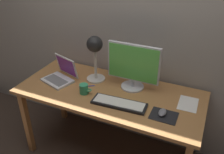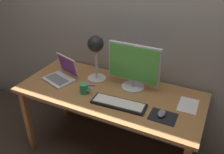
{
  "view_description": "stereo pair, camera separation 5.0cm",
  "coord_description": "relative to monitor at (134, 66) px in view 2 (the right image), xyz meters",
  "views": [
    {
      "loc": [
        0.75,
        -1.6,
        1.89
      ],
      "look_at": [
        0.05,
        -0.05,
        0.92
      ],
      "focal_mm": 39.07,
      "sensor_mm": 36.0,
      "label": 1
    },
    {
      "loc": [
        0.79,
        -1.58,
        1.89
      ],
      "look_at": [
        0.05,
        -0.05,
        0.92
      ],
      "focal_mm": 39.07,
      "sensor_mm": 36.0,
      "label": 2
    }
  ],
  "objects": [
    {
      "name": "ground_plane",
      "position": [
        -0.16,
        -0.14,
        -0.96
      ],
      "size": [
        4.8,
        4.8,
        0.0
      ],
      "primitive_type": "plane",
      "color": "#47382D",
      "rests_on": "ground"
    },
    {
      "name": "back_wall",
      "position": [
        -0.16,
        0.26,
        0.34
      ],
      "size": [
        4.8,
        0.06,
        2.6
      ],
      "primitive_type": "cube",
      "color": "#9E998E",
      "rests_on": "ground"
    },
    {
      "name": "desk",
      "position": [
        -0.16,
        -0.14,
        -0.29
      ],
      "size": [
        1.6,
        0.7,
        0.74
      ],
      "color": "#A8703D",
      "rests_on": "ground"
    },
    {
      "name": "monitor",
      "position": [
        0.0,
        0.0,
        0.0
      ],
      "size": [
        0.46,
        0.2,
        0.41
      ],
      "color": "silver",
      "rests_on": "desk"
    },
    {
      "name": "keyboard_main",
      "position": [
        -0.01,
        -0.29,
        -0.2
      ],
      "size": [
        0.45,
        0.17,
        0.03
      ],
      "color": "black",
      "rests_on": "desk"
    },
    {
      "name": "laptop",
      "position": [
        -0.65,
        -0.14,
        -0.15
      ],
      "size": [
        0.33,
        0.31,
        0.21
      ],
      "color": "silver",
      "rests_on": "desk"
    },
    {
      "name": "desk_lamp",
      "position": [
        -0.36,
        -0.01,
        0.09
      ],
      "size": [
        0.17,
        0.17,
        0.43
      ],
      "color": "beige",
      "rests_on": "desk"
    },
    {
      "name": "mousepad",
      "position": [
        0.35,
        -0.28,
        -0.21
      ],
      "size": [
        0.2,
        0.16,
        0.0
      ],
      "primitive_type": "cube",
      "color": "black",
      "rests_on": "desk"
    },
    {
      "name": "mouse",
      "position": [
        0.34,
        -0.27,
        -0.2
      ],
      "size": [
        0.06,
        0.1,
        0.03
      ],
      "primitive_type": "ellipsoid",
      "color": "slate",
      "rests_on": "mousepad"
    },
    {
      "name": "coffee_mug",
      "position": [
        -0.34,
        -0.26,
        -0.17
      ],
      "size": [
        0.11,
        0.07,
        0.09
      ],
      "color": "#339966",
      "rests_on": "desk"
    },
    {
      "name": "paper_sheet_near_mouse",
      "position": [
        0.49,
        -0.05,
        -0.21
      ],
      "size": [
        0.15,
        0.21,
        0.0
      ],
      "primitive_type": "cube",
      "rotation": [
        0.0,
        0.0,
        0.02
      ],
      "color": "white",
      "rests_on": "desk"
    },
    {
      "name": "pen",
      "position": [
        -0.37,
        -0.16,
        -0.21
      ],
      "size": [
        0.12,
        0.08,
        0.01
      ],
      "primitive_type": "cylinder",
      "rotation": [
        0.0,
        1.57,
        0.57
      ],
      "color": "#2633A5",
      "rests_on": "desk"
    }
  ]
}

